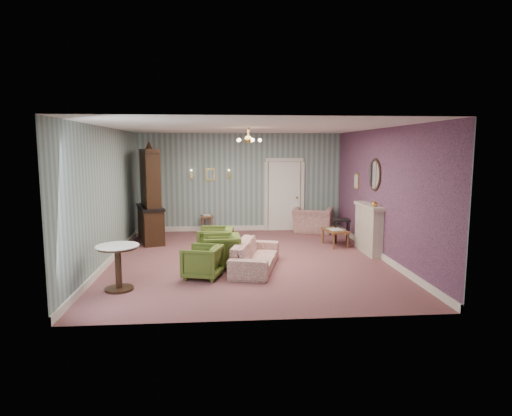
{
  "coord_description": "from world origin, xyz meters",
  "views": [
    {
      "loc": [
        -0.61,
        -9.51,
        2.45
      ],
      "look_at": [
        0.2,
        0.4,
        1.1
      ],
      "focal_mm": 30.77,
      "sensor_mm": 36.0,
      "label": 1
    }
  ],
  "objects": [
    {
      "name": "sofa_chintz",
      "position": [
        0.09,
        -0.77,
        0.38
      ],
      "size": [
        1.02,
        2.01,
        0.76
      ],
      "primitive_type": "imported",
      "rotation": [
        0.0,
        0.0,
        1.33
      ],
      "color": "#913A41",
      "rests_on": "floor"
    },
    {
      "name": "olive_chair_c",
      "position": [
        -0.73,
        0.16,
        0.39
      ],
      "size": [
        0.77,
        0.82,
        0.78
      ],
      "primitive_type": "imported",
      "rotation": [
        0.0,
        0.0,
        -1.66
      ],
      "color": "#4C5E20",
      "rests_on": "floor"
    },
    {
      "name": "olive_chair_b",
      "position": [
        -0.6,
        -0.61,
        0.38
      ],
      "size": [
        0.73,
        0.77,
        0.76
      ],
      "primitive_type": "imported",
      "rotation": [
        0.0,
        0.0,
        -1.53
      ],
      "color": "#4C5E20",
      "rests_on": "floor"
    },
    {
      "name": "burgundy_cushion",
      "position": [
        2.05,
        2.89,
        0.48
      ],
      "size": [
        0.41,
        0.28,
        0.39
      ],
      "primitive_type": "cube",
      "rotation": [
        0.17,
        0.0,
        -0.35
      ],
      "color": "maroon",
      "rests_on": "wingback_chair"
    },
    {
      "name": "framed_print",
      "position": [
        2.97,
        1.75,
        1.6
      ],
      "size": [
        0.04,
        0.34,
        0.42
      ],
      "primitive_type": null,
      "color": "gold",
      "rests_on": "wall_right"
    },
    {
      "name": "wall_left",
      "position": [
        -3.0,
        0.0,
        1.45
      ],
      "size": [
        0.0,
        7.0,
        7.0
      ],
      "primitive_type": "plane",
      "rotation": [
        1.57,
        0.0,
        1.57
      ],
      "color": "slate",
      "rests_on": "ground"
    },
    {
      "name": "wall_right",
      "position": [
        3.0,
        0.0,
        1.45
      ],
      "size": [
        0.0,
        7.0,
        7.0
      ],
      "primitive_type": "plane",
      "rotation": [
        1.57,
        0.0,
        -1.57
      ],
      "color": "slate",
      "rests_on": "ground"
    },
    {
      "name": "door",
      "position": [
        1.3,
        3.46,
        1.08
      ],
      "size": [
        1.12,
        0.12,
        2.16
      ],
      "primitive_type": null,
      "color": "white",
      "rests_on": "floor"
    },
    {
      "name": "nesting_table",
      "position": [
        -1.01,
        3.15,
        0.28
      ],
      "size": [
        0.4,
        0.48,
        0.56
      ],
      "primitive_type": null,
      "rotation": [
        0.0,
        0.0,
        0.15
      ],
      "color": "brown",
      "rests_on": "floor"
    },
    {
      "name": "coffee_table",
      "position": [
        2.28,
        1.19,
        0.21
      ],
      "size": [
        0.58,
        0.89,
        0.42
      ],
      "primitive_type": null,
      "rotation": [
        0.0,
        0.0,
        0.15
      ],
      "color": "brown",
      "rests_on": "floor"
    },
    {
      "name": "pedestal_table",
      "position": [
        -2.39,
        -1.95,
        0.4
      ],
      "size": [
        0.79,
        0.79,
        0.81
      ],
      "primitive_type": null,
      "rotation": [
        0.0,
        0.0,
        0.08
      ],
      "color": "black",
      "rests_on": "floor"
    },
    {
      "name": "oval_mirror",
      "position": [
        2.96,
        0.4,
        1.85
      ],
      "size": [
        0.04,
        0.76,
        0.84
      ],
      "primitive_type": null,
      "color": "white",
      "rests_on": "wall_right"
    },
    {
      "name": "olive_chair_a",
      "position": [
        -0.97,
        -1.33,
        0.34
      ],
      "size": [
        0.79,
        0.82,
        0.69
      ],
      "primitive_type": "imported",
      "rotation": [
        0.0,
        0.0,
        -1.86
      ],
      "color": "#4C5E20",
      "rests_on": "floor"
    },
    {
      "name": "wall_right_floral",
      "position": [
        2.98,
        0.0,
        1.45
      ],
      "size": [
        0.0,
        7.0,
        7.0
      ],
      "primitive_type": "plane",
      "rotation": [
        1.57,
        0.0,
        -1.57
      ],
      "color": "#A4526C",
      "rests_on": "ground"
    },
    {
      "name": "gilt_mirror_back",
      "position": [
        -0.9,
        3.46,
        1.7
      ],
      "size": [
        0.28,
        0.06,
        0.36
      ],
      "primitive_type": null,
      "color": "gold",
      "rests_on": "wall_back"
    },
    {
      "name": "sconce_right",
      "position": [
        -0.35,
        3.44,
        1.7
      ],
      "size": [
        0.16,
        0.12,
        0.3
      ],
      "primitive_type": null,
      "color": "gold",
      "rests_on": "wall_back"
    },
    {
      "name": "wall_front",
      "position": [
        0.0,
        -3.5,
        1.45
      ],
      "size": [
        6.0,
        0.0,
        6.0
      ],
      "primitive_type": "plane",
      "rotation": [
        -1.57,
        0.0,
        0.0
      ],
      "color": "slate",
      "rests_on": "ground"
    },
    {
      "name": "ceiling",
      "position": [
        0.0,
        0.0,
        2.9
      ],
      "size": [
        7.0,
        7.0,
        0.0
      ],
      "primitive_type": "plane",
      "rotation": [
        3.14,
        0.0,
        0.0
      ],
      "color": "white",
      "rests_on": "ground"
    },
    {
      "name": "side_table_black",
      "position": [
        2.54,
        1.54,
        0.31
      ],
      "size": [
        0.48,
        0.48,
        0.63
      ],
      "primitive_type": null,
      "rotation": [
        0.0,
        0.0,
        -0.15
      ],
      "color": "black",
      "rests_on": "floor"
    },
    {
      "name": "sconce_left",
      "position": [
        -1.45,
        3.44,
        1.7
      ],
      "size": [
        0.16,
        0.12,
        0.3
      ],
      "primitive_type": null,
      "color": "gold",
      "rests_on": "wall_back"
    },
    {
      "name": "dresser",
      "position": [
        -2.46,
        2.13,
        1.3
      ],
      "size": [
        0.96,
        1.64,
        2.59
      ],
      "primitive_type": null,
      "rotation": [
        0.0,
        0.0,
        0.29
      ],
      "color": "black",
      "rests_on": "floor"
    },
    {
      "name": "wall_back",
      "position": [
        0.0,
        3.5,
        1.45
      ],
      "size": [
        6.0,
        0.0,
        6.0
      ],
      "primitive_type": "plane",
      "rotation": [
        1.57,
        0.0,
        0.0
      ],
      "color": "slate",
      "rests_on": "ground"
    },
    {
      "name": "chandelier",
      "position": [
        0.0,
        0.0,
        2.63
      ],
      "size": [
        0.56,
        0.56,
        0.36
      ],
      "primitive_type": null,
      "color": "gold",
      "rests_on": "ceiling"
    },
    {
      "name": "floor",
      "position": [
        0.0,
        0.0,
        0.0
      ],
      "size": [
        7.0,
        7.0,
        0.0
      ],
      "primitive_type": "plane",
      "color": "brown",
      "rests_on": "ground"
    },
    {
      "name": "fireplace",
      "position": [
        2.86,
        0.4,
        0.58
      ],
      "size": [
        0.3,
        1.4,
        1.16
      ],
      "primitive_type": null,
      "color": "beige",
      "rests_on": "floor"
    },
    {
      "name": "mantel_vase",
      "position": [
        2.84,
        0.0,
        1.23
      ],
      "size": [
        0.15,
        0.15,
        0.15
      ],
      "primitive_type": "imported",
      "color": "gold",
      "rests_on": "fireplace"
    },
    {
      "name": "wingback_chair",
      "position": [
        2.1,
        3.04,
        0.49
      ],
      "size": [
        1.29,
        1.04,
        0.97
      ],
      "primitive_type": "imported",
      "rotation": [
        0.0,
        0.0,
        2.81
      ],
      "color": "#913A41",
      "rests_on": "floor"
    }
  ]
}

